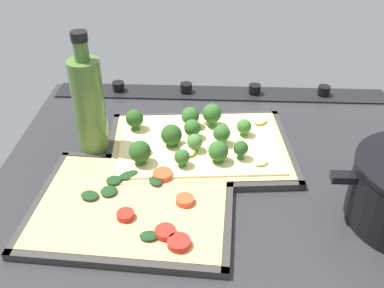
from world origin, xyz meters
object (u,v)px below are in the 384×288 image
broccoli_pizza (196,142)px  veggie_pizza_back (135,205)px  oil_bottle (89,106)px  baking_tray_front (199,149)px  baking_tray_back (133,207)px

broccoli_pizza → veggie_pizza_back: bearing=61.3°
oil_bottle → broccoli_pizza: bearing=-176.7°
baking_tray_front → baking_tray_back: same height
baking_tray_front → baking_tray_back: (10.29, 17.16, 0.00)cm
baking_tray_front → veggie_pizza_back: size_ratio=1.20×
baking_tray_front → broccoli_pizza: bearing=2.1°
broccoli_pizza → oil_bottle: 21.12cm
veggie_pizza_back → oil_bottle: size_ratio=1.30×
broccoli_pizza → baking_tray_front: bearing=-177.9°
baking_tray_front → oil_bottle: (20.08, 1.15, 9.78)cm
veggie_pizza_back → oil_bottle: oil_bottle is taller
baking_tray_front → oil_bottle: size_ratio=1.56×
veggie_pizza_back → broccoli_pizza: bearing=-118.7°
baking_tray_front → oil_bottle: oil_bottle is taller
baking_tray_back → oil_bottle: oil_bottle is taller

